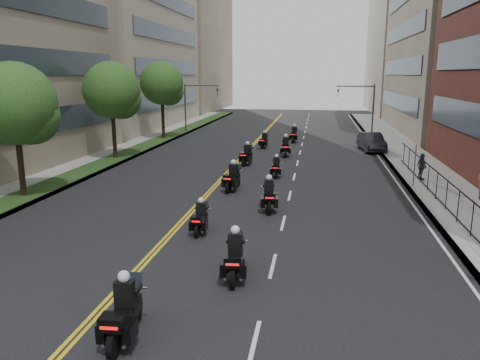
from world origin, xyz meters
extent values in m
plane|color=black|center=(0.00, 0.00, 0.00)|extent=(160.00, 160.00, 0.00)
cube|color=gray|center=(12.00, 25.00, 0.07)|extent=(4.00, 90.00, 0.15)
cube|color=gray|center=(-12.00, 25.00, 0.07)|extent=(4.00, 90.00, 0.15)
cube|color=black|center=(-11.20, 25.00, 0.17)|extent=(2.00, 90.00, 0.04)
cube|color=#333F4C|center=(13.95, 48.00, 3.50)|extent=(0.12, 24.08, 1.80)
cube|color=#333F4C|center=(13.95, 48.00, 7.50)|extent=(0.12, 24.08, 1.80)
cube|color=#333F4C|center=(13.95, 48.00, 11.50)|extent=(0.12, 24.08, 1.80)
cube|color=#AB9D8A|center=(21.50, 78.00, 13.00)|extent=(15.00, 28.00, 26.00)
cube|color=#333F4C|center=(-13.95, 17.00, 3.50)|extent=(0.12, 25.80, 1.80)
cube|color=#333F4C|center=(-13.95, 17.00, 7.50)|extent=(0.12, 25.80, 1.80)
cube|color=#333F4C|center=(-13.95, 48.00, 3.50)|extent=(0.12, 24.08, 1.80)
cube|color=#333F4C|center=(-13.95, 48.00, 7.50)|extent=(0.12, 24.08, 1.80)
cube|color=#333F4C|center=(-13.95, 48.00, 11.50)|extent=(0.12, 24.08, 1.80)
cube|color=#333F4C|center=(-13.95, 48.00, 15.50)|extent=(0.12, 24.08, 1.80)
cube|color=#786B57|center=(-22.00, 78.00, 13.00)|extent=(16.00, 28.00, 26.00)
cube|color=black|center=(11.00, 12.00, 1.60)|extent=(0.05, 28.00, 0.05)
cube|color=black|center=(11.00, 12.00, 0.30)|extent=(0.05, 28.00, 0.05)
cylinder|color=black|center=(-11.20, 12.00, 2.42)|extent=(0.32, 0.32, 4.83)
sphere|color=#264E1A|center=(-11.20, 12.00, 5.18)|extent=(4.40, 4.40, 4.40)
sphere|color=#264E1A|center=(-10.60, 12.40, 4.49)|extent=(3.08, 3.08, 3.08)
cylinder|color=black|center=(-11.20, 24.00, 2.55)|extent=(0.32, 0.32, 5.11)
sphere|color=#264E1A|center=(-11.20, 24.00, 5.47)|extent=(4.40, 4.40, 4.40)
sphere|color=#264E1A|center=(-10.60, 24.40, 4.75)|extent=(3.08, 3.08, 3.08)
cylinder|color=black|center=(-11.20, 36.00, 2.69)|extent=(0.32, 0.32, 5.39)
sphere|color=#264E1A|center=(-11.20, 36.00, 5.78)|extent=(4.40, 4.40, 4.40)
sphere|color=#264E1A|center=(-10.60, 36.40, 5.00)|extent=(3.08, 3.08, 3.08)
cylinder|color=#3F3F44|center=(10.50, 42.00, 2.80)|extent=(0.18, 0.18, 5.60)
cylinder|color=#3F3F44|center=(8.50, 42.00, 5.40)|extent=(4.00, 0.14, 0.14)
imported|color=black|center=(6.70, 42.00, 4.60)|extent=(0.16, 0.20, 1.00)
cylinder|color=#3F3F44|center=(-10.50, 42.00, 2.80)|extent=(0.18, 0.18, 5.60)
cylinder|color=#3F3F44|center=(-8.50, 42.00, 5.40)|extent=(4.00, 0.14, 0.14)
imported|color=black|center=(-6.70, 42.00, 4.60)|extent=(0.16, 0.20, 1.00)
cylinder|color=black|center=(-0.06, -1.15, 0.37)|extent=(0.21, 0.75, 0.74)
cylinder|color=black|center=(-0.18, 0.59, 0.37)|extent=(0.21, 0.75, 0.74)
cube|color=black|center=(-0.12, -0.28, 0.68)|extent=(0.56, 1.51, 0.44)
cube|color=silver|center=(-0.12, -0.23, 0.43)|extent=(0.46, 0.63, 0.33)
cube|color=black|center=(-0.06, -1.15, 0.94)|extent=(0.60, 0.50, 0.35)
cube|color=red|center=(-0.04, -1.38, 0.92)|extent=(0.44, 0.06, 0.08)
cube|color=black|center=(-0.12, -0.23, 1.23)|extent=(0.50, 0.34, 0.68)
sphere|color=silver|center=(-0.12, -0.22, 1.69)|extent=(0.32, 0.32, 0.32)
cylinder|color=black|center=(2.11, 3.02, 0.36)|extent=(0.22, 0.74, 0.73)
cylinder|color=black|center=(1.95, 4.72, 0.36)|extent=(0.22, 0.74, 0.73)
cube|color=black|center=(2.03, 3.87, 0.66)|extent=(0.58, 1.48, 0.43)
cube|color=silver|center=(2.02, 3.93, 0.42)|extent=(0.46, 0.62, 0.32)
cube|color=black|center=(2.11, 3.02, 0.92)|extent=(0.59, 0.50, 0.34)
cube|color=red|center=(2.13, 2.80, 0.90)|extent=(0.43, 0.07, 0.07)
cube|color=black|center=(2.02, 3.93, 1.20)|extent=(0.50, 0.34, 0.66)
sphere|color=silver|center=(2.02, 3.94, 1.65)|extent=(0.31, 0.31, 0.31)
cylinder|color=black|center=(-0.21, 7.43, 0.31)|extent=(0.14, 0.62, 0.62)
cylinder|color=black|center=(-0.24, 8.89, 0.31)|extent=(0.14, 0.62, 0.62)
cube|color=black|center=(-0.23, 8.16, 0.57)|extent=(0.41, 1.24, 0.36)
cube|color=silver|center=(-0.23, 8.21, 0.36)|extent=(0.36, 0.51, 0.27)
cube|color=black|center=(-0.21, 7.43, 0.78)|extent=(0.48, 0.39, 0.29)
cube|color=red|center=(-0.20, 7.24, 0.77)|extent=(0.37, 0.04, 0.06)
cube|color=black|center=(-0.23, 8.21, 1.02)|extent=(0.41, 0.27, 0.57)
sphere|color=silver|center=(-0.23, 8.21, 1.41)|extent=(0.26, 0.26, 0.26)
cylinder|color=black|center=(2.44, 11.20, 0.36)|extent=(0.25, 0.74, 0.73)
cylinder|color=black|center=(2.20, 12.89, 0.36)|extent=(0.25, 0.74, 0.73)
cube|color=black|center=(2.32, 12.05, 0.66)|extent=(0.65, 1.49, 0.43)
cube|color=silver|center=(2.31, 12.10, 0.42)|extent=(0.48, 0.64, 0.32)
cube|color=black|center=(2.44, 11.20, 0.92)|extent=(0.61, 0.52, 0.34)
cube|color=red|center=(2.47, 10.97, 0.90)|extent=(0.43, 0.09, 0.07)
cube|color=black|center=(2.31, 12.10, 1.20)|extent=(0.51, 0.36, 0.66)
sphere|color=silver|center=(2.31, 12.11, 1.65)|extent=(0.31, 0.31, 0.31)
cylinder|color=black|center=(-0.30, 14.93, 0.37)|extent=(0.25, 0.75, 0.73)
cylinder|color=black|center=(-0.07, 16.64, 0.37)|extent=(0.25, 0.75, 0.73)
cube|color=black|center=(-0.19, 15.78, 0.67)|extent=(0.65, 1.50, 0.43)
cube|color=silver|center=(-0.18, 15.84, 0.42)|extent=(0.49, 0.64, 0.32)
cube|color=black|center=(-0.30, 14.93, 0.93)|extent=(0.62, 0.53, 0.34)
cube|color=red|center=(-0.34, 14.71, 0.90)|extent=(0.43, 0.09, 0.08)
cube|color=black|center=(-0.18, 15.84, 1.21)|extent=(0.51, 0.36, 0.67)
sphere|color=silver|center=(-0.18, 15.85, 1.66)|extent=(0.31, 0.31, 0.31)
cylinder|color=black|center=(2.01, 19.20, 0.31)|extent=(0.14, 0.62, 0.61)
cylinder|color=black|center=(1.99, 20.65, 0.31)|extent=(0.14, 0.62, 0.61)
cube|color=black|center=(2.00, 19.92, 0.56)|extent=(0.40, 1.23, 0.36)
cube|color=silver|center=(2.00, 19.97, 0.35)|extent=(0.35, 0.50, 0.27)
cube|color=black|center=(2.01, 19.20, 0.78)|extent=(0.48, 0.39, 0.29)
cube|color=red|center=(2.02, 19.01, 0.76)|extent=(0.36, 0.03, 0.06)
cube|color=black|center=(2.00, 19.97, 1.01)|extent=(0.40, 0.26, 0.56)
sphere|color=silver|center=(2.00, 19.98, 1.39)|extent=(0.26, 0.26, 0.26)
cylinder|color=black|center=(-0.65, 22.93, 0.36)|extent=(0.24, 0.73, 0.71)
cylinder|color=black|center=(-0.42, 24.59, 0.36)|extent=(0.24, 0.73, 0.71)
cube|color=black|center=(-0.54, 23.76, 0.65)|extent=(0.63, 1.46, 0.42)
cube|color=silver|center=(-0.53, 23.82, 0.41)|extent=(0.47, 0.63, 0.31)
cube|color=black|center=(-0.65, 22.93, 0.90)|extent=(0.60, 0.51, 0.34)
cube|color=red|center=(-0.69, 22.72, 0.88)|extent=(0.42, 0.09, 0.07)
cube|color=black|center=(-0.53, 23.82, 1.17)|extent=(0.50, 0.35, 0.65)
sphere|color=silver|center=(-0.53, 23.83, 1.61)|extent=(0.30, 0.30, 0.30)
cylinder|color=black|center=(2.11, 27.12, 0.37)|extent=(0.20, 0.76, 0.75)
cylinder|color=black|center=(2.01, 28.87, 0.37)|extent=(0.20, 0.76, 0.75)
cube|color=black|center=(2.06, 27.99, 0.68)|extent=(0.55, 1.51, 0.44)
cube|color=silver|center=(2.06, 28.05, 0.43)|extent=(0.45, 0.63, 0.33)
cube|color=black|center=(2.11, 27.12, 0.95)|extent=(0.60, 0.50, 0.35)
cube|color=red|center=(2.13, 26.88, 0.92)|extent=(0.44, 0.06, 0.08)
cube|color=black|center=(2.06, 28.05, 1.23)|extent=(0.50, 0.34, 0.68)
sphere|color=silver|center=(2.06, 28.06, 1.69)|extent=(0.32, 0.32, 0.32)
cylinder|color=black|center=(-0.27, 31.34, 0.33)|extent=(0.21, 0.66, 0.65)
cylinder|color=black|center=(-0.10, 32.87, 0.33)|extent=(0.21, 0.66, 0.65)
cube|color=black|center=(-0.18, 32.10, 0.59)|extent=(0.54, 1.33, 0.38)
cube|color=silver|center=(-0.18, 32.15, 0.37)|extent=(0.42, 0.56, 0.29)
cube|color=black|center=(-0.27, 31.34, 0.82)|extent=(0.54, 0.45, 0.31)
cube|color=red|center=(-0.29, 31.14, 0.80)|extent=(0.38, 0.07, 0.07)
cube|color=black|center=(-0.18, 32.15, 1.07)|extent=(0.45, 0.31, 0.59)
sphere|color=silver|center=(-0.18, 32.16, 1.47)|extent=(0.28, 0.28, 0.28)
cylinder|color=black|center=(2.29, 35.45, 0.36)|extent=(0.19, 0.74, 0.73)
cylinder|color=black|center=(2.38, 37.16, 0.36)|extent=(0.19, 0.74, 0.73)
cube|color=black|center=(2.34, 36.30, 0.67)|extent=(0.53, 1.47, 0.43)
cube|color=silver|center=(2.34, 36.36, 0.42)|extent=(0.44, 0.61, 0.32)
cube|color=black|center=(2.29, 35.45, 0.92)|extent=(0.58, 0.48, 0.34)
cube|color=red|center=(2.28, 35.22, 0.90)|extent=(0.43, 0.06, 0.08)
cube|color=black|center=(2.34, 36.36, 1.20)|extent=(0.49, 0.33, 0.67)
sphere|color=silver|center=(2.34, 36.37, 1.65)|extent=(0.31, 0.31, 0.31)
imported|color=black|center=(9.40, 31.95, 0.80)|extent=(2.29, 5.03, 1.60)
imported|color=#39383F|center=(11.20, 19.82, 0.99)|extent=(0.71, 1.07, 1.69)
camera|label=1|loc=(4.59, -10.61, 6.71)|focal=35.00mm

